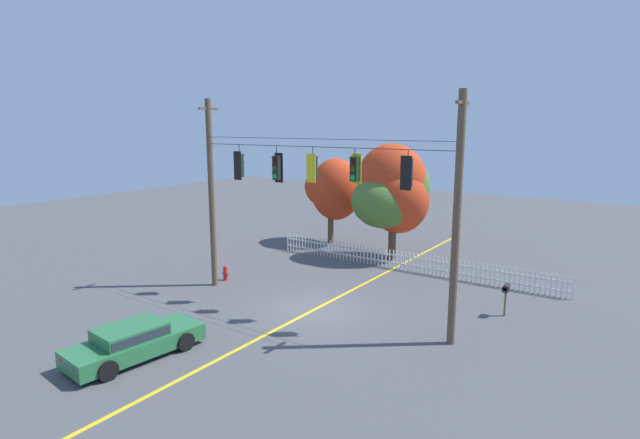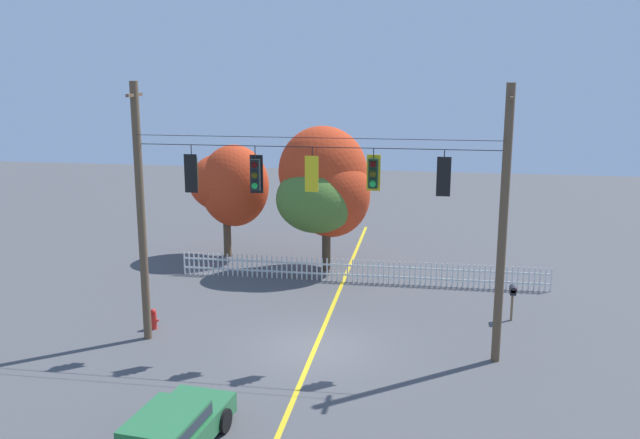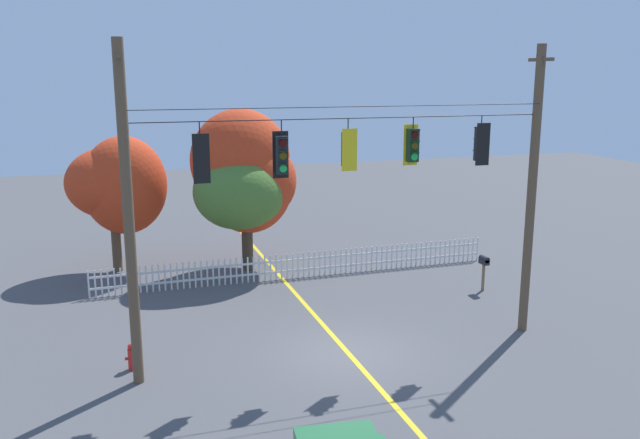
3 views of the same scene
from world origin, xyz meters
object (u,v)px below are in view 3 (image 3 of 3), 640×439
object	(u,v)px
traffic_signal_eastbound_side	(201,158)
traffic_signal_westbound_side	(348,149)
autumn_maple_mid	(247,174)
fire_hydrant	(132,357)
traffic_signal_northbound_secondary	(412,145)
roadside_mailbox	(484,263)
autumn_maple_near_fence	(119,184)
traffic_signal_northbound_primary	(282,155)
traffic_signal_southbound_primary	(481,144)
autumn_oak_far_east	(247,182)

from	to	relation	value
traffic_signal_eastbound_side	traffic_signal_westbound_side	world-z (taller)	same
autumn_maple_mid	fire_hydrant	bearing A→B (deg)	-120.95
traffic_signal_northbound_secondary	roadside_mailbox	bearing A→B (deg)	37.46
traffic_signal_northbound_secondary	autumn_maple_near_fence	size ratio (longest dim) A/B	0.25
traffic_signal_westbound_side	autumn_maple_mid	distance (m)	9.58
traffic_signal_northbound_primary	traffic_signal_westbound_side	bearing A→B (deg)	-0.59
traffic_signal_northbound_secondary	traffic_signal_southbound_primary	world-z (taller)	same
traffic_signal_northbound_primary	traffic_signal_southbound_primary	xyz separation A→B (m)	(5.97, -0.02, 0.11)
traffic_signal_westbound_side	traffic_signal_southbound_primary	distance (m)	4.11
traffic_signal_westbound_side	traffic_signal_southbound_primary	xyz separation A→B (m)	(4.11, -0.00, 0.02)
autumn_maple_mid	roadside_mailbox	world-z (taller)	autumn_maple_mid
traffic_signal_southbound_primary	roadside_mailbox	size ratio (longest dim) A/B	1.06
traffic_signal_westbound_side	autumn_maple_near_fence	size ratio (longest dim) A/B	0.25
autumn_maple_mid	fire_hydrant	size ratio (longest dim) A/B	8.69
traffic_signal_westbound_side	fire_hydrant	xyz separation A→B (m)	(-5.96, 0.85, -5.59)
traffic_signal_westbound_side	fire_hydrant	world-z (taller)	traffic_signal_westbound_side
traffic_signal_northbound_secondary	roadside_mailbox	xyz separation A→B (m)	(4.92, 3.77, -4.91)
autumn_oak_far_east	roadside_mailbox	world-z (taller)	autumn_oak_far_east
traffic_signal_westbound_side	autumn_maple_mid	xyz separation A→B (m)	(-0.87, 9.34, -1.98)
traffic_signal_northbound_secondary	fire_hydrant	distance (m)	9.74
traffic_signal_northbound_primary	traffic_signal_westbound_side	size ratio (longest dim) A/B	1.10
traffic_signal_eastbound_side	autumn_maple_mid	bearing A→B (deg)	71.57
traffic_signal_westbound_side	autumn_oak_far_east	size ratio (longest dim) A/B	0.24
traffic_signal_eastbound_side	traffic_signal_northbound_secondary	size ratio (longest dim) A/B	1.14
traffic_signal_southbound_primary	autumn_oak_far_east	distance (m)	10.70
traffic_signal_northbound_primary	traffic_signal_southbound_primary	distance (m)	5.97
traffic_signal_northbound_primary	autumn_maple_mid	size ratio (longest dim) A/B	0.23
fire_hydrant	roadside_mailbox	bearing A→B (deg)	12.90
traffic_signal_northbound_secondary	roadside_mailbox	size ratio (longest dim) A/B	1.01
traffic_signal_westbound_side	autumn_maple_mid	size ratio (longest dim) A/B	0.21
traffic_signal_northbound_secondary	traffic_signal_southbound_primary	xyz separation A→B (m)	(2.17, -0.02, -0.03)
autumn_oak_far_east	roadside_mailbox	size ratio (longest dim) A/B	4.43
traffic_signal_eastbound_side	traffic_signal_northbound_secondary	xyz separation A→B (m)	(5.92, 0.02, 0.13)
traffic_signal_northbound_secondary	autumn_oak_far_east	distance (m)	9.85
traffic_signal_eastbound_side	autumn_maple_mid	world-z (taller)	traffic_signal_eastbound_side
traffic_signal_northbound_secondary	traffic_signal_southbound_primary	distance (m)	2.17
traffic_signal_northbound_secondary	autumn_maple_near_fence	distance (m)	13.42
fire_hydrant	roadside_mailbox	xyz separation A→B (m)	(12.82, 2.93, 0.72)
traffic_signal_northbound_primary	autumn_maple_mid	world-z (taller)	traffic_signal_northbound_primary
traffic_signal_westbound_side	fire_hydrant	distance (m)	8.21
traffic_signal_southbound_primary	autumn_oak_far_east	size ratio (longest dim) A/B	0.24
traffic_signal_northbound_primary	autumn_maple_mid	xyz separation A→B (m)	(0.98, 9.32, -1.89)
traffic_signal_eastbound_side	autumn_maple_near_fence	size ratio (longest dim) A/B	0.28
traffic_signal_westbound_side	roadside_mailbox	world-z (taller)	traffic_signal_westbound_side
traffic_signal_eastbound_side	roadside_mailbox	size ratio (longest dim) A/B	1.15
traffic_signal_northbound_primary	traffic_signal_southbound_primary	size ratio (longest dim) A/B	1.09
traffic_signal_eastbound_side	fire_hydrant	xyz separation A→B (m)	(-1.97, 0.85, -5.50)
traffic_signal_northbound_primary	fire_hydrant	world-z (taller)	traffic_signal_northbound_primary
autumn_maple_mid	traffic_signal_westbound_side	bearing A→B (deg)	-84.65
traffic_signal_westbound_side	autumn_maple_mid	bearing A→B (deg)	95.35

